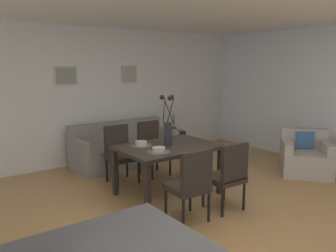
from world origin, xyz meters
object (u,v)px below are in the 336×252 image
object	(u,v)px
sofa	(124,150)
framed_picture_left	(66,76)
side_table	(174,143)
dining_chair_far_left	(228,173)
dining_chair_far_right	(152,145)
bowl_near_left	(159,149)
dining_table	(168,151)
dining_chair_near_left	(191,182)
bowl_near_right	(141,143)
armchair	(305,157)
dining_chair_near_right	(120,151)
centerpiece_vase	(168,126)
framed_picture_center	(129,74)
table_lamp	(174,113)

from	to	relation	value
sofa	framed_picture_left	world-z (taller)	framed_picture_left
sofa	side_table	bearing A→B (deg)	-0.47
dining_chair_far_left	side_table	distance (m)	2.91
dining_chair_far_right	bowl_near_left	distance (m)	1.36
dining_table	dining_chair_far_left	world-z (taller)	dining_chair_far_left
dining_chair_near_left	side_table	distance (m)	3.17
dining_table	bowl_near_right	size ratio (longest dim) A/B	8.24
dining_chair_near_left	armchair	distance (m)	2.88
dining_table	armchair	world-z (taller)	armchair
dining_chair_near_left	dining_chair_near_right	distance (m)	1.82
centerpiece_vase	sofa	xyz separation A→B (m)	(0.24, 1.75, -0.74)
sofa	centerpiece_vase	bearing A→B (deg)	-97.72
dining_table	sofa	size ratio (longest dim) A/B	0.71
dining_chair_near_left	centerpiece_vase	bearing A→B (deg)	70.77
centerpiece_vase	bowl_near_right	bearing A→B (deg)	144.87
bowl_near_left	side_table	xyz separation A→B (m)	(1.74, 1.96, -0.52)
centerpiece_vase	framed_picture_left	size ratio (longest dim) A/B	1.77
dining_chair_far_right	framed_picture_left	size ratio (longest dim) A/B	2.22
dining_chair_near_right	framed_picture_center	bearing A→B (deg)	53.94
dining_chair_far_right	sofa	world-z (taller)	dining_chair_far_right
bowl_near_left	framed_picture_left	distance (m)	2.64
dining_table	dining_chair_near_right	size ratio (longest dim) A/B	1.52
bowl_near_right	armchair	xyz separation A→B (m)	(2.87, -0.85, -0.49)
framed_picture_center	framed_picture_left	bearing A→B (deg)	-180.00
bowl_near_right	dining_chair_near_right	bearing A→B (deg)	88.28
bowl_near_left	dining_table	bearing A→B (deg)	35.37
dining_chair_far_right	table_lamp	bearing A→B (deg)	36.59
dining_chair_near_right	dining_chair_far_right	world-z (taller)	same
dining_chair_near_left	bowl_near_left	distance (m)	0.73
dining_table	armchair	xyz separation A→B (m)	(2.55, -0.63, -0.37)
dining_chair_near_right	bowl_near_right	bearing A→B (deg)	-91.72
dining_chair_near_left	framed_picture_center	world-z (taller)	framed_picture_center
sofa	bowl_near_left	bearing A→B (deg)	-105.65
armchair	framed_picture_left	distance (m)	4.52
dining_chair_far_right	bowl_near_left	size ratio (longest dim) A/B	5.41
dining_chair_near_left	bowl_near_left	world-z (taller)	dining_chair_near_left
framed_picture_left	bowl_near_right	bearing A→B (deg)	-80.33
sofa	table_lamp	size ratio (longest dim) A/B	3.86
dining_chair_near_right	dining_chair_far_left	xyz separation A→B (m)	(0.59, -1.85, 0.00)
dining_chair_near_left	framed_picture_left	bearing A→B (deg)	96.28
side_table	dining_chair_far_left	bearing A→B (deg)	-113.08
framed_picture_left	framed_picture_center	bearing A→B (deg)	0.00
side_table	framed_picture_center	distance (m)	1.70
dining_chair_near_left	bowl_near_right	distance (m)	1.15
dining_chair_far_left	armchair	distance (m)	2.29
bowl_near_left	framed_picture_center	xyz separation A→B (m)	(0.97, 2.46, 0.92)
centerpiece_vase	side_table	world-z (taller)	centerpiece_vase
framed_picture_center	dining_chair_far_right	bearing A→B (deg)	-103.65
dining_chair_near_left	bowl_near_right	bearing A→B (deg)	90.12
dining_chair_near_left	armchair	world-z (taller)	dining_chair_near_left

